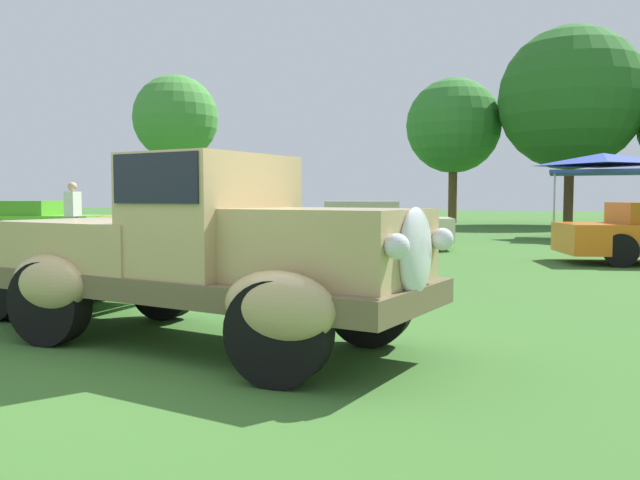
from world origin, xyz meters
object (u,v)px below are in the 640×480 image
(canopy_tent_center_field, at_px, (603,162))
(show_car_cream, at_px, (368,225))
(show_car_lime, at_px, (28,222))
(canopy_tent_left_field, at_px, (239,167))
(spectator_near_truck, at_px, (73,214))
(show_car_yellow, at_px, (180,223))
(feature_pickup_truck, at_px, (206,249))

(canopy_tent_center_field, bearing_deg, show_car_cream, -133.13)
(show_car_lime, distance_m, canopy_tent_left_field, 7.72)
(show_car_cream, distance_m, spectator_near_truck, 7.29)
(show_car_yellow, height_order, canopy_tent_left_field, canopy_tent_left_field)
(canopy_tent_center_field, bearing_deg, spectator_near_truck, -142.09)
(show_car_yellow, height_order, spectator_near_truck, spectator_near_truck)
(show_car_yellow, height_order, show_car_cream, same)
(show_car_lime, bearing_deg, canopy_tent_left_field, 62.98)
(feature_pickup_truck, relative_size, show_car_cream, 0.98)
(show_car_lime, distance_m, show_car_yellow, 4.62)
(show_car_lime, xyz_separation_m, show_car_yellow, (4.53, 0.90, 0.00))
(canopy_tent_center_field, bearing_deg, canopy_tent_left_field, -175.48)
(show_car_cream, bearing_deg, canopy_tent_center_field, 46.87)
(show_car_cream, xyz_separation_m, canopy_tent_left_field, (-6.40, 5.32, 1.82))
(show_car_lime, bearing_deg, feature_pickup_truck, -40.00)
(feature_pickup_truck, xyz_separation_m, canopy_tent_center_field, (4.26, 17.25, 1.56))
(show_car_yellow, relative_size, show_car_cream, 1.00)
(show_car_lime, distance_m, show_car_cream, 9.90)
(show_car_lime, distance_m, canopy_tent_center_field, 17.56)
(show_car_cream, distance_m, canopy_tent_left_field, 8.52)
(show_car_yellow, bearing_deg, show_car_lime, -168.79)
(show_car_lime, bearing_deg, show_car_cream, 7.92)
(show_car_cream, height_order, spectator_near_truck, spectator_near_truck)
(feature_pickup_truck, distance_m, show_car_cream, 11.09)
(show_car_lime, relative_size, show_car_cream, 1.00)
(spectator_near_truck, bearing_deg, show_car_yellow, 67.40)
(show_car_cream, xyz_separation_m, canopy_tent_center_field, (5.89, 6.29, 1.82))
(canopy_tent_left_field, bearing_deg, show_car_yellow, -78.99)
(show_car_cream, height_order, canopy_tent_left_field, canopy_tent_left_field)
(show_car_yellow, bearing_deg, spectator_near_truck, -112.60)
(show_car_yellow, relative_size, spectator_near_truck, 2.67)
(show_car_yellow, xyz_separation_m, canopy_tent_center_field, (11.17, 6.75, 1.82))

